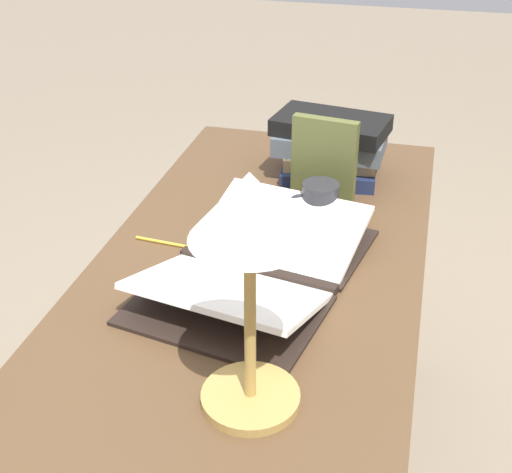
{
  "coord_description": "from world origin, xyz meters",
  "views": [
    {
      "loc": [
        1.22,
        0.3,
        1.54
      ],
      "look_at": [
        0.03,
        0.0,
        0.83
      ],
      "focal_mm": 50.0,
      "sensor_mm": 36.0,
      "label": 1
    }
  ],
  "objects_px": {
    "book_stack_tall": "(330,147)",
    "pencil": "(169,243)",
    "book_standing_upright": "(324,163)",
    "coffee_mug": "(319,205)",
    "reading_lamp": "(250,234)",
    "open_book": "(257,265)"
  },
  "relations": [
    {
      "from": "reading_lamp",
      "to": "pencil",
      "type": "distance_m",
      "value": 0.6
    },
    {
      "from": "reading_lamp",
      "to": "coffee_mug",
      "type": "xyz_separation_m",
      "value": [
        -0.59,
        0.01,
        -0.25
      ]
    },
    {
      "from": "open_book",
      "to": "pencil",
      "type": "bearing_deg",
      "value": -97.17
    },
    {
      "from": "book_stack_tall",
      "to": "book_standing_upright",
      "type": "xyz_separation_m",
      "value": [
        0.16,
        0.01,
        0.03
      ]
    },
    {
      "from": "book_stack_tall",
      "to": "reading_lamp",
      "type": "bearing_deg",
      "value": 0.78
    },
    {
      "from": "open_book",
      "to": "book_standing_upright",
      "type": "bearing_deg",
      "value": 178.28
    },
    {
      "from": "book_standing_upright",
      "to": "coffee_mug",
      "type": "height_order",
      "value": "book_standing_upright"
    },
    {
      "from": "book_standing_upright",
      "to": "coffee_mug",
      "type": "relative_size",
      "value": 1.89
    },
    {
      "from": "open_book",
      "to": "book_stack_tall",
      "type": "relative_size",
      "value": 1.98
    },
    {
      "from": "book_stack_tall",
      "to": "coffee_mug",
      "type": "height_order",
      "value": "book_stack_tall"
    },
    {
      "from": "book_stack_tall",
      "to": "pencil",
      "type": "height_order",
      "value": "book_stack_tall"
    },
    {
      "from": "reading_lamp",
      "to": "pencil",
      "type": "bearing_deg",
      "value": -145.55
    },
    {
      "from": "pencil",
      "to": "open_book",
      "type": "bearing_deg",
      "value": 71.86
    },
    {
      "from": "coffee_mug",
      "to": "pencil",
      "type": "relative_size",
      "value": 0.72
    },
    {
      "from": "book_stack_tall",
      "to": "reading_lamp",
      "type": "relative_size",
      "value": 0.75
    },
    {
      "from": "reading_lamp",
      "to": "pencil",
      "type": "xyz_separation_m",
      "value": [
        -0.43,
        -0.29,
        -0.3
      ]
    },
    {
      "from": "open_book",
      "to": "book_standing_upright",
      "type": "xyz_separation_m",
      "value": [
        -0.34,
        0.08,
        0.08
      ]
    },
    {
      "from": "book_stack_tall",
      "to": "coffee_mug",
      "type": "distance_m",
      "value": 0.27
    },
    {
      "from": "book_standing_upright",
      "to": "pencil",
      "type": "height_order",
      "value": "book_standing_upright"
    },
    {
      "from": "book_stack_tall",
      "to": "pencil",
      "type": "distance_m",
      "value": 0.52
    },
    {
      "from": "coffee_mug",
      "to": "pencil",
      "type": "distance_m",
      "value": 0.35
    },
    {
      "from": "book_standing_upright",
      "to": "pencil",
      "type": "distance_m",
      "value": 0.41
    }
  ]
}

